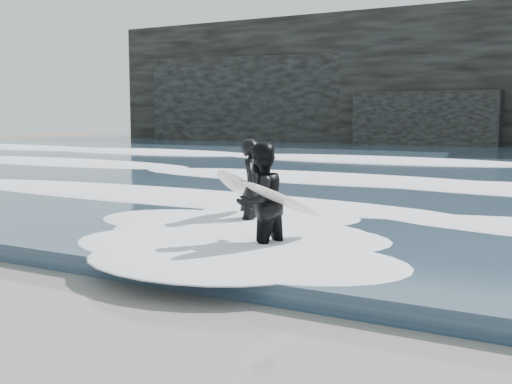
# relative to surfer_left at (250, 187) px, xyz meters

# --- Properties ---
(foam_near) EXTENTS (60.00, 3.20, 0.20)m
(foam_near) POSITION_rel_surfer_left_xyz_m (2.32, 2.00, -0.55)
(foam_near) COLOR white
(foam_near) RESTS_ON sea
(foam_mid) EXTENTS (60.00, 4.00, 0.24)m
(foam_mid) POSITION_rel_surfer_left_xyz_m (2.32, 9.00, -0.53)
(foam_mid) COLOR white
(foam_mid) RESTS_ON sea
(surfer_left) EXTENTS (1.18, 1.83, 1.89)m
(surfer_left) POSITION_rel_surfer_left_xyz_m (0.00, 0.00, 0.00)
(surfer_left) COLOR black
(surfer_left) RESTS_ON ground
(surfer_right) EXTENTS (1.35, 1.91, 1.92)m
(surfer_right) POSITION_rel_surfer_left_xyz_m (1.35, -1.95, 0.01)
(surfer_right) COLOR black
(surfer_right) RESTS_ON ground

